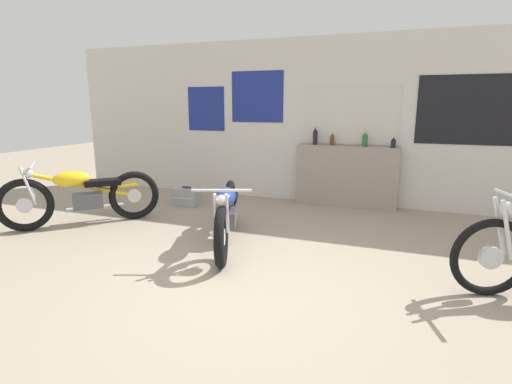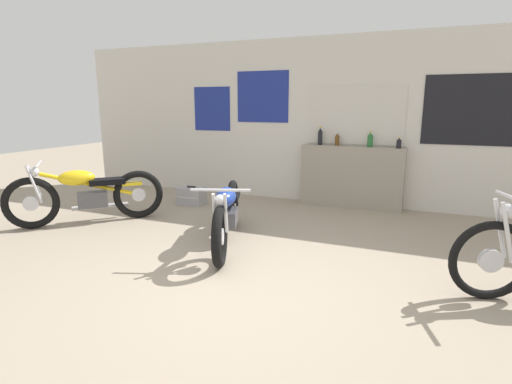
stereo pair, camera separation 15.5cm
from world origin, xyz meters
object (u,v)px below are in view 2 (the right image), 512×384
at_px(bottle_right_center, 399,143).
at_px(hard_case_silver, 192,196).
at_px(bottle_leftmost, 320,137).
at_px(bottle_center, 370,140).
at_px(bottle_left_center, 337,140).
at_px(motorcycle_yellow, 87,194).
at_px(motorcycle_blue, 227,212).

distance_m(bottle_right_center, hard_case_silver, 3.50).
distance_m(bottle_leftmost, bottle_center, 0.83).
bearing_deg(bottle_center, bottle_right_center, -3.58).
xyz_separation_m(bottle_center, bottle_right_center, (0.44, -0.03, -0.04)).
height_order(bottle_left_center, hard_case_silver, bottle_left_center).
relative_size(bottle_leftmost, motorcycle_yellow, 0.19).
height_order(motorcycle_yellow, hard_case_silver, motorcycle_yellow).
bearing_deg(hard_case_silver, motorcycle_blue, -46.60).
distance_m(motorcycle_yellow, hard_case_silver, 1.74).
bearing_deg(bottle_left_center, bottle_center, -5.65).
relative_size(bottle_center, motorcycle_yellow, 0.16).
height_order(bottle_left_center, bottle_right_center, bottle_left_center).
bearing_deg(bottle_leftmost, bottle_center, -2.64).
distance_m(bottle_left_center, motorcycle_yellow, 4.01).
bearing_deg(hard_case_silver, bottle_center, 17.50).
height_order(bottle_leftmost, bottle_left_center, bottle_leftmost).
bearing_deg(bottle_leftmost, motorcycle_yellow, -138.84).
bearing_deg(bottle_center, motorcycle_yellow, -146.40).
xyz_separation_m(bottle_center, hard_case_silver, (-2.82, -0.89, -0.98)).
distance_m(bottle_center, motorcycle_blue, 2.88).
bearing_deg(bottle_left_center, motorcycle_yellow, -141.41).
distance_m(bottle_leftmost, motorcycle_yellow, 3.79).
distance_m(bottle_center, motorcycle_yellow, 4.41).
bearing_deg(motorcycle_blue, bottle_left_center, 71.48).
distance_m(bottle_leftmost, hard_case_silver, 2.42).
bearing_deg(motorcycle_blue, motorcycle_yellow, 179.63).
xyz_separation_m(motorcycle_yellow, hard_case_silver, (0.80, 1.52, -0.28)).
bearing_deg(bottle_left_center, bottle_right_center, -4.72).
xyz_separation_m(bottle_right_center, motorcycle_blue, (-1.81, -2.40, -0.70)).
bearing_deg(bottle_right_center, hard_case_silver, -165.21).
xyz_separation_m(bottle_left_center, bottle_center, (0.54, -0.05, 0.02)).
xyz_separation_m(bottle_leftmost, bottle_center, (0.83, -0.04, -0.03)).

